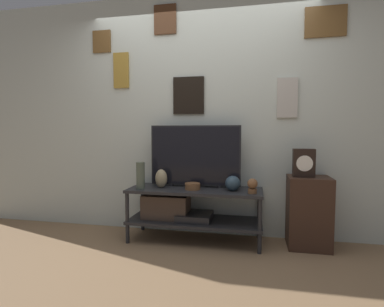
% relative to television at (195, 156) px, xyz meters
% --- Properties ---
extents(ground_plane, '(12.00, 12.00, 0.00)m').
position_rel_television_xyz_m(ground_plane, '(0.02, -0.40, -0.90)').
color(ground_plane, '#846647').
extents(wall_back, '(6.40, 0.08, 2.70)m').
position_rel_television_xyz_m(wall_back, '(0.02, 0.19, 0.46)').
color(wall_back, beige).
rests_on(wall_back, ground_plane).
extents(media_console, '(1.40, 0.50, 0.56)m').
position_rel_television_xyz_m(media_console, '(-0.10, -0.11, -0.55)').
color(media_console, '#232326').
rests_on(media_console, ground_plane).
extents(television, '(0.98, 0.05, 0.67)m').
position_rel_television_xyz_m(television, '(0.00, 0.00, 0.00)').
color(television, black).
rests_on(television, media_console).
extents(vase_wide_bowl, '(0.16, 0.16, 0.07)m').
position_rel_television_xyz_m(vase_wide_bowl, '(0.00, -0.15, -0.31)').
color(vase_wide_bowl, brown).
rests_on(vase_wide_bowl, media_console).
extents(vase_round_glass, '(0.15, 0.15, 0.15)m').
position_rel_television_xyz_m(vase_round_glass, '(0.42, -0.14, -0.27)').
color(vase_round_glass, '#2D4251').
rests_on(vase_round_glass, media_console).
extents(vase_urn_stoneware, '(0.13, 0.11, 0.20)m').
position_rel_television_xyz_m(vase_urn_stoneware, '(-0.35, -0.11, -0.24)').
color(vase_urn_stoneware, tan).
rests_on(vase_urn_stoneware, media_console).
extents(vase_tall_ceramic, '(0.09, 0.09, 0.28)m').
position_rel_television_xyz_m(vase_tall_ceramic, '(-0.54, -0.23, -0.20)').
color(vase_tall_ceramic, '#4C5647').
rests_on(vase_tall_ceramic, media_console).
extents(decorative_bust, '(0.10, 0.10, 0.15)m').
position_rel_television_xyz_m(decorative_bust, '(0.62, -0.23, -0.27)').
color(decorative_bust, brown).
rests_on(decorative_bust, media_console).
extents(side_table, '(0.41, 0.37, 0.71)m').
position_rel_television_xyz_m(side_table, '(1.17, -0.05, -0.55)').
color(side_table, '#382319').
rests_on(side_table, ground_plane).
extents(mantel_clock, '(0.21, 0.11, 0.28)m').
position_rel_television_xyz_m(mantel_clock, '(1.11, -0.07, -0.05)').
color(mantel_clock, black).
rests_on(mantel_clock, side_table).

